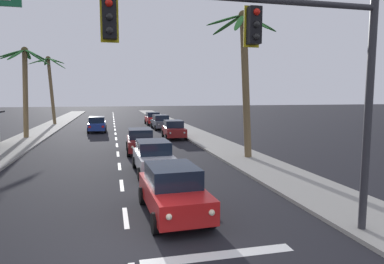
% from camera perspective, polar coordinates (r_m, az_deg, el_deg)
% --- Properties ---
extents(ground_plane, '(220.00, 220.00, 0.00)m').
position_cam_1_polar(ground_plane, '(9.37, -10.41, -19.59)').
color(ground_plane, black).
extents(sidewalk_right, '(3.20, 110.00, 0.14)m').
position_cam_1_polar(sidewalk_right, '(29.85, 2.56, -1.36)').
color(sidewalk_right, gray).
rests_on(sidewalk_right, ground).
extents(sidewalk_left, '(3.20, 110.00, 0.14)m').
position_cam_1_polar(sidewalk_left, '(29.65, -27.84, -2.15)').
color(sidewalk_left, gray).
rests_on(sidewalk_left, ground).
extents(lane_markings, '(4.28, 88.77, 0.01)m').
position_cam_1_polar(lane_markings, '(28.92, -11.72, -1.87)').
color(lane_markings, silver).
rests_on(lane_markings, ground).
extents(traffic_signal_mast, '(11.08, 0.41, 7.09)m').
position_cam_1_polar(traffic_signal_mast, '(9.04, 11.11, 12.89)').
color(traffic_signal_mast, '#2D2D33').
rests_on(traffic_signal_mast, ground).
extents(sedan_lead_at_stop_bar, '(2.10, 4.51, 1.68)m').
position_cam_1_polar(sedan_lead_at_stop_bar, '(11.67, -3.22, -9.73)').
color(sedan_lead_at_stop_bar, red).
rests_on(sedan_lead_at_stop_bar, ground).
extents(sedan_third_in_queue, '(2.03, 4.48, 1.68)m').
position_cam_1_polar(sedan_third_in_queue, '(17.76, -6.51, -4.16)').
color(sedan_third_in_queue, silver).
rests_on(sedan_third_in_queue, ground).
extents(sedan_fifth_in_queue, '(2.04, 4.49, 1.68)m').
position_cam_1_polar(sedan_fifth_in_queue, '(23.93, -8.71, -1.46)').
color(sedan_fifth_in_queue, maroon).
rests_on(sedan_fifth_in_queue, ground).
extents(sedan_oncoming_far, '(1.95, 4.45, 1.68)m').
position_cam_1_polar(sedan_oncoming_far, '(38.05, -15.72, 1.27)').
color(sedan_oncoming_far, navy).
rests_on(sedan_oncoming_far, ground).
extents(sedan_parked_nearest_kerb, '(2.01, 4.48, 1.68)m').
position_cam_1_polar(sedan_parked_nearest_kerb, '(46.07, -6.62, 2.31)').
color(sedan_parked_nearest_kerb, red).
rests_on(sedan_parked_nearest_kerb, ground).
extents(sedan_parked_mid_kerb, '(2.08, 4.50, 1.68)m').
position_cam_1_polar(sedan_parked_mid_kerb, '(31.37, -3.10, 0.45)').
color(sedan_parked_mid_kerb, maroon).
rests_on(sedan_parked_mid_kerb, ground).
extents(sedan_parked_far_kerb, '(2.05, 4.49, 1.68)m').
position_cam_1_polar(sedan_parked_far_kerb, '(39.82, -5.29, 1.69)').
color(sedan_parked_far_kerb, '#4C515B').
rests_on(sedan_parked_far_kerb, ground).
extents(palm_left_third, '(4.52, 4.58, 8.34)m').
position_cam_1_polar(palm_left_third, '(34.44, -26.35, 8.30)').
color(palm_left_third, brown).
rests_on(palm_left_third, ground).
extents(palm_left_farthest, '(4.68, 4.82, 9.07)m').
position_cam_1_polar(palm_left_farthest, '(48.71, -22.78, 8.23)').
color(palm_left_farthest, brown).
rests_on(palm_left_farthest, ground).
extents(palm_right_second, '(4.42, 3.72, 9.13)m').
position_cam_1_polar(palm_right_second, '(21.37, 8.85, 11.17)').
color(palm_right_second, brown).
rests_on(palm_right_second, ground).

